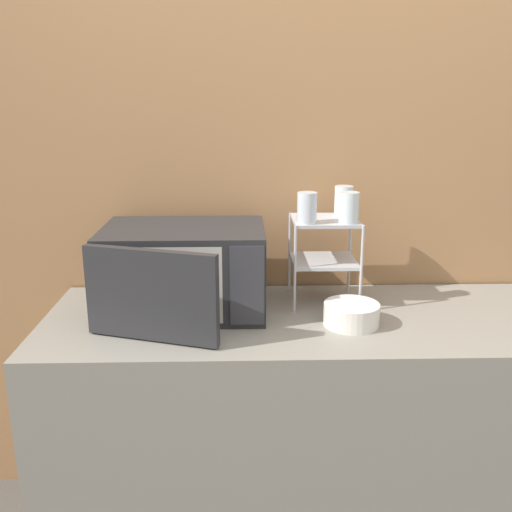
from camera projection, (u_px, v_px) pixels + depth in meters
The scene contains 8 objects.
wall_back at pixel (308, 181), 2.20m from camera, with size 8.00×0.06×2.60m.
counter at pixel (314, 430), 2.08m from camera, with size 1.87×0.67×0.89m.
microwave at pixel (183, 270), 1.97m from camera, with size 0.56×0.54×0.30m.
dish_rack at pixel (324, 243), 2.04m from camera, with size 0.24×0.23×0.31m.
glass_front_left at pixel (307, 208), 1.93m from camera, with size 0.07×0.07×0.11m.
glass_back_right at pixel (344, 201), 2.07m from camera, with size 0.07×0.07×0.11m.
glass_front_right at pixel (349, 208), 1.94m from camera, with size 0.07×0.07×0.11m.
bowl at pixel (351, 315), 1.88m from camera, with size 0.18×0.18×0.07m.
Camera 1 is at (-0.26, -1.49, 1.62)m, focal length 40.00 mm.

